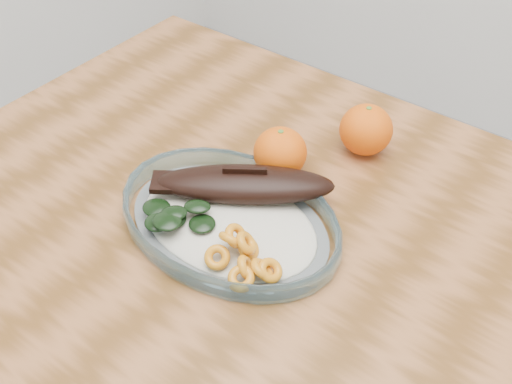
# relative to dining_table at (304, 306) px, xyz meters

# --- Properties ---
(dining_table) EXTENTS (1.20, 0.80, 0.75)m
(dining_table) POSITION_rel_dining_table_xyz_m (0.00, 0.00, 0.00)
(dining_table) COLOR brown
(dining_table) RESTS_ON ground
(plated_meal) EXTENTS (0.58, 0.58, 0.08)m
(plated_meal) POSITION_rel_dining_table_xyz_m (-0.12, -0.01, 0.12)
(plated_meal) COLOR white
(plated_meal) RESTS_ON dining_table
(orange_left) EXTENTS (0.08, 0.08, 0.08)m
(orange_left) POSITION_rel_dining_table_xyz_m (-0.13, 0.12, 0.14)
(orange_left) COLOR #EC5404
(orange_left) RESTS_ON dining_table
(orange_right) EXTENTS (0.08, 0.08, 0.08)m
(orange_right) POSITION_rel_dining_table_xyz_m (-0.05, 0.24, 0.14)
(orange_right) COLOR #EC5404
(orange_right) RESTS_ON dining_table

